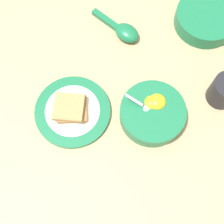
# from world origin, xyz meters

# --- Properties ---
(ground_plane) EXTENTS (3.00, 3.00, 0.00)m
(ground_plane) POSITION_xyz_m (0.00, 0.00, 0.00)
(ground_plane) COLOR tan
(egg_bowl) EXTENTS (0.18, 0.18, 0.08)m
(egg_bowl) POSITION_xyz_m (0.09, 0.05, 0.03)
(egg_bowl) COLOR #196B42
(egg_bowl) RESTS_ON ground_plane
(toast_plate) EXTENTS (0.21, 0.21, 0.02)m
(toast_plate) POSITION_xyz_m (0.23, -0.12, 0.01)
(toast_plate) COLOR #196B42
(toast_plate) RESTS_ON ground_plane
(toast_sandwich) EXTENTS (0.12, 0.12, 0.03)m
(toast_sandwich) POSITION_xyz_m (0.23, -0.12, 0.03)
(toast_sandwich) COLOR #9E7042
(toast_sandwich) RESTS_ON toast_plate
(soup_spoon) EXTENTS (0.06, 0.18, 0.04)m
(soup_spoon) POSITION_xyz_m (-0.06, -0.18, 0.02)
(soup_spoon) COLOR #196B42
(soup_spoon) RESTS_ON ground_plane
(congee_bowl) EXTENTS (0.19, 0.19, 0.05)m
(congee_bowl) POSITION_xyz_m (-0.26, -0.02, 0.03)
(congee_bowl) COLOR #196B42
(congee_bowl) RESTS_ON ground_plane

